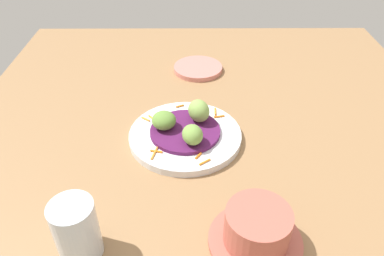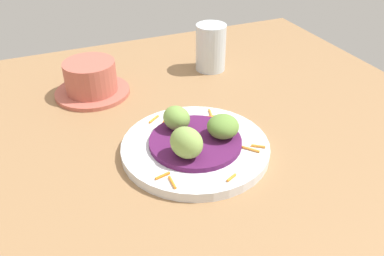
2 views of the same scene
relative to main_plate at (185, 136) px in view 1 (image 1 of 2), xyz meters
The scene contains 10 objects.
table_surface 7.24cm from the main_plate, 138.24° to the right, with size 110.00×110.00×2.00cm, color #936D47.
main_plate is the anchor object (origin of this frame).
cabbage_bed 1.21cm from the main_plate, ahead, with size 14.57×14.57×0.84cm, color #51194C.
carrot_garnish 1.70cm from the main_plate, ahead, with size 18.28×20.41×0.40cm.
guac_scoop_left 5.67cm from the main_plate, 109.61° to the left, with size 4.03×4.71×3.84cm, color #759E47.
guac_scoop_center 5.97cm from the main_plate, 130.39° to the right, with size 5.18×4.27×4.75cm, color #84A851.
guac_scoop_right 5.59cm from the main_plate, 10.39° to the right, with size 4.93×5.03×3.60cm, color olive.
side_plate_small 30.11cm from the main_plate, 96.21° to the right, with size 13.22×13.22×1.27cm, color tan.
terracotta_bowl 28.10cm from the main_plate, 113.13° to the left, with size 14.59×14.59×6.79cm.
water_glass 31.49cm from the main_plate, 60.41° to the left, with size 6.51×6.51×10.02cm, color silver.
Camera 1 is at (4.20, 65.53, 50.93)cm, focal length 34.73 mm.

